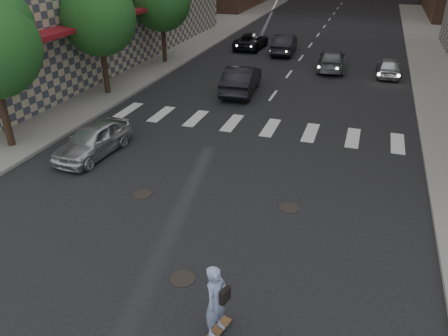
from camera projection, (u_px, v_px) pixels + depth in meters
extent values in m
plane|color=black|center=(179.00, 222.00, 14.49)|extent=(160.00, 160.00, 0.00)
cube|color=gray|center=(114.00, 55.00, 35.34)|extent=(13.00, 80.00, 0.15)
cube|color=black|center=(69.00, 64.00, 25.11)|extent=(0.30, 14.00, 4.00)
cube|color=maroon|center=(75.00, 27.00, 23.91)|extent=(1.60, 14.00, 0.25)
cylinder|color=#382619|center=(5.00, 115.00, 18.96)|extent=(0.32, 0.32, 2.80)
cylinder|color=#382619|center=(105.00, 69.00, 25.68)|extent=(0.32, 0.32, 2.80)
sphere|color=#1A4E20|center=(99.00, 18.00, 24.34)|extent=(4.20, 4.20, 4.20)
sphere|color=#1A4E20|center=(106.00, 0.00, 24.37)|extent=(2.80, 2.80, 2.80)
cylinder|color=#382619|center=(164.00, 43.00, 32.41)|extent=(0.32, 0.32, 2.80)
sphere|color=#1A4E20|center=(161.00, 1.00, 31.06)|extent=(4.20, 4.20, 4.20)
cylinder|color=black|center=(183.00, 279.00, 12.05)|extent=(0.70, 0.70, 0.02)
cylinder|color=black|center=(142.00, 194.00, 16.06)|extent=(0.70, 0.70, 0.02)
cylinder|color=black|center=(289.00, 208.00, 15.24)|extent=(0.70, 0.70, 0.02)
cube|color=brown|center=(217.00, 331.00, 10.32)|extent=(0.48, 1.04, 0.02)
cylinder|color=#2F9B56|center=(222.00, 322.00, 10.66)|extent=(0.05, 0.07, 0.07)
cylinder|color=#2F9B56|center=(228.00, 325.00, 10.57)|extent=(0.05, 0.07, 0.07)
imported|color=#95B4D9|center=(216.00, 301.00, 9.87)|extent=(0.61, 0.78, 1.90)
cube|color=black|center=(225.00, 295.00, 9.71)|extent=(0.18, 0.33, 0.36)
imported|color=silver|center=(93.00, 140.00, 18.74)|extent=(1.94, 4.21, 1.40)
imported|color=black|center=(241.00, 79.00, 26.43)|extent=(2.16, 5.08, 1.63)
imported|color=slate|center=(332.00, 60.00, 31.28)|extent=(2.28, 4.90, 1.39)
imported|color=black|center=(251.00, 41.00, 37.35)|extent=(2.25, 4.68, 1.29)
imported|color=silver|center=(389.00, 67.00, 29.75)|extent=(1.59, 3.77, 1.27)
imported|color=black|center=(284.00, 44.00, 35.62)|extent=(1.92, 4.75, 1.53)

